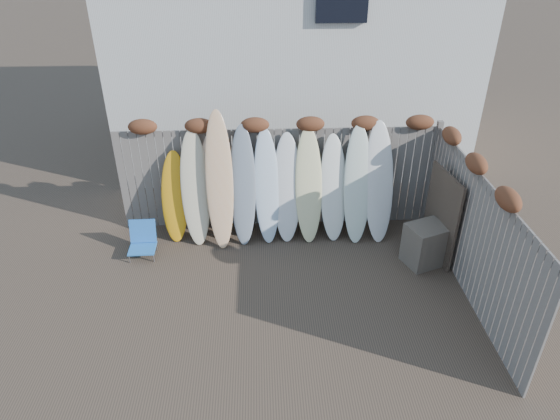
{
  "coord_description": "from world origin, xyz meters",
  "views": [
    {
      "loc": [
        -0.32,
        -6.12,
        5.36
      ],
      "look_at": [
        0.0,
        1.2,
        1.0
      ],
      "focal_mm": 32.0,
      "sensor_mm": 36.0,
      "label": 1
    }
  ],
  "objects_px": {
    "surfboard_0": "(175,197)",
    "wooden_crate": "(425,245)",
    "beach_chair": "(143,240)",
    "lattice_panel": "(441,216)"
  },
  "relations": [
    {
      "from": "wooden_crate",
      "to": "lattice_panel",
      "type": "bearing_deg",
      "value": 37.91
    },
    {
      "from": "beach_chair",
      "to": "lattice_panel",
      "type": "height_order",
      "value": "lattice_panel"
    },
    {
      "from": "wooden_crate",
      "to": "lattice_panel",
      "type": "height_order",
      "value": "lattice_panel"
    },
    {
      "from": "beach_chair",
      "to": "wooden_crate",
      "type": "xyz_separation_m",
      "value": [
        5.01,
        -0.5,
        0.09
      ]
    },
    {
      "from": "wooden_crate",
      "to": "surfboard_0",
      "type": "distance_m",
      "value": 4.61
    },
    {
      "from": "surfboard_0",
      "to": "lattice_panel",
      "type": "bearing_deg",
      "value": -6.88
    },
    {
      "from": "surfboard_0",
      "to": "wooden_crate",
      "type": "bearing_deg",
      "value": -10.21
    },
    {
      "from": "beach_chair",
      "to": "surfboard_0",
      "type": "height_order",
      "value": "surfboard_0"
    },
    {
      "from": "beach_chair",
      "to": "lattice_panel",
      "type": "distance_m",
      "value": 5.33
    },
    {
      "from": "wooden_crate",
      "to": "lattice_panel",
      "type": "distance_m",
      "value": 0.57
    }
  ]
}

